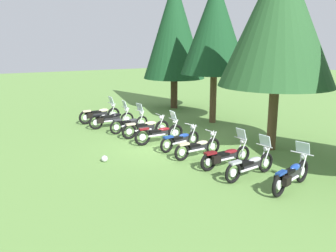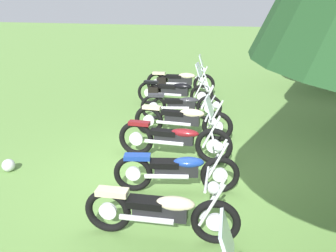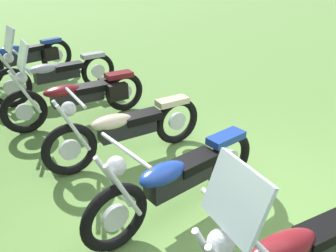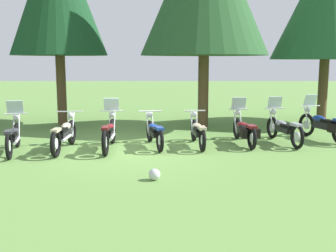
{
  "view_description": "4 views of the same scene",
  "coord_description": "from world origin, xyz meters",
  "px_view_note": "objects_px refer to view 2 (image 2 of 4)",
  "views": [
    {
      "loc": [
        13.56,
        -6.94,
        4.52
      ],
      "look_at": [
        -0.74,
        0.38,
        0.71
      ],
      "focal_mm": 39.52,
      "sensor_mm": 36.0,
      "label": 1
    },
    {
      "loc": [
        5.76,
        1.52,
        3.13
      ],
      "look_at": [
        -0.07,
        -0.07,
        0.94
      ],
      "focal_mm": 37.35,
      "sensor_mm": 36.0,
      "label": 2
    },
    {
      "loc": [
        -1.84,
        1.58,
        2.38
      ],
      "look_at": [
        1.11,
        0.14,
        0.74
      ],
      "focal_mm": 36.42,
      "sensor_mm": 36.0,
      "label": 3
    },
    {
      "loc": [
        1.0,
        -11.09,
        2.43
      ],
      "look_at": [
        0.98,
        -0.41,
        0.72
      ],
      "focal_mm": 42.93,
      "sensor_mm": 36.0,
      "label": 4
    }
  ],
  "objects_px": {
    "motorcycle_4": "(175,138)",
    "dropped_helmet": "(9,165)",
    "motorcycle_1": "(174,91)",
    "motorcycle_6": "(161,211)",
    "motorcycle_3": "(183,120)",
    "motorcycle_5": "(177,169)",
    "motorcycle_0": "(180,81)",
    "motorcycle_2": "(182,104)"
  },
  "relations": [
    {
      "from": "motorcycle_1",
      "to": "motorcycle_6",
      "type": "xyz_separation_m",
      "value": [
        6.25,
        1.42,
        -0.06
      ]
    },
    {
      "from": "dropped_helmet",
      "to": "motorcycle_5",
      "type": "bearing_deg",
      "value": 91.86
    },
    {
      "from": "motorcycle_5",
      "to": "motorcycle_1",
      "type": "bearing_deg",
      "value": 91.61
    },
    {
      "from": "motorcycle_3",
      "to": "motorcycle_1",
      "type": "bearing_deg",
      "value": 109.4
    },
    {
      "from": "motorcycle_1",
      "to": "motorcycle_4",
      "type": "relative_size",
      "value": 1.02
    },
    {
      "from": "motorcycle_0",
      "to": "motorcycle_3",
      "type": "bearing_deg",
      "value": -81.68
    },
    {
      "from": "motorcycle_4",
      "to": "dropped_helmet",
      "type": "height_order",
      "value": "motorcycle_4"
    },
    {
      "from": "motorcycle_1",
      "to": "motorcycle_3",
      "type": "xyz_separation_m",
      "value": [
        2.52,
        0.87,
        -0.03
      ]
    },
    {
      "from": "motorcycle_5",
      "to": "motorcycle_0",
      "type": "bearing_deg",
      "value": 89.81
    },
    {
      "from": "motorcycle_0",
      "to": "motorcycle_1",
      "type": "bearing_deg",
      "value": -89.42
    },
    {
      "from": "motorcycle_2",
      "to": "motorcycle_4",
      "type": "height_order",
      "value": "motorcycle_4"
    },
    {
      "from": "motorcycle_4",
      "to": "motorcycle_5",
      "type": "bearing_deg",
      "value": -75.73
    },
    {
      "from": "motorcycle_4",
      "to": "dropped_helmet",
      "type": "relative_size",
      "value": 9.7
    },
    {
      "from": "motorcycle_0",
      "to": "dropped_helmet",
      "type": "xyz_separation_m",
      "value": [
        6.59,
        -1.81,
        -0.36
      ]
    },
    {
      "from": "motorcycle_0",
      "to": "motorcycle_2",
      "type": "distance_m",
      "value": 2.81
    },
    {
      "from": "dropped_helmet",
      "to": "motorcycle_3",
      "type": "bearing_deg",
      "value": 132.08
    },
    {
      "from": "motorcycle_1",
      "to": "motorcycle_3",
      "type": "height_order",
      "value": "motorcycle_1"
    },
    {
      "from": "motorcycle_4",
      "to": "motorcycle_1",
      "type": "bearing_deg",
      "value": 103.47
    },
    {
      "from": "motorcycle_6",
      "to": "dropped_helmet",
      "type": "bearing_deg",
      "value": 156.11
    },
    {
      "from": "motorcycle_1",
      "to": "motorcycle_3",
      "type": "distance_m",
      "value": 2.66
    },
    {
      "from": "motorcycle_3",
      "to": "motorcycle_5",
      "type": "relative_size",
      "value": 1.14
    },
    {
      "from": "motorcycle_1",
      "to": "motorcycle_4",
      "type": "xyz_separation_m",
      "value": [
        3.74,
        0.98,
        -0.02
      ]
    },
    {
      "from": "motorcycle_1",
      "to": "motorcycle_4",
      "type": "bearing_deg",
      "value": -74.99
    },
    {
      "from": "motorcycle_0",
      "to": "motorcycle_1",
      "type": "xyz_separation_m",
      "value": [
        1.49,
        0.18,
        0.0
      ]
    },
    {
      "from": "motorcycle_3",
      "to": "dropped_helmet",
      "type": "height_order",
      "value": "motorcycle_3"
    },
    {
      "from": "motorcycle_0",
      "to": "motorcycle_4",
      "type": "distance_m",
      "value": 5.36
    },
    {
      "from": "motorcycle_1",
      "to": "motorcycle_5",
      "type": "bearing_deg",
      "value": -74.79
    },
    {
      "from": "motorcycle_0",
      "to": "motorcycle_1",
      "type": "relative_size",
      "value": 0.99
    },
    {
      "from": "motorcycle_3",
      "to": "motorcycle_5",
      "type": "xyz_separation_m",
      "value": [
        2.47,
        0.47,
        -0.03
      ]
    },
    {
      "from": "motorcycle_3",
      "to": "dropped_helmet",
      "type": "relative_size",
      "value": 9.74
    },
    {
      "from": "motorcycle_0",
      "to": "motorcycle_6",
      "type": "relative_size",
      "value": 1.11
    },
    {
      "from": "motorcycle_1",
      "to": "motorcycle_5",
      "type": "distance_m",
      "value": 5.17
    },
    {
      "from": "motorcycle_1",
      "to": "motorcycle_2",
      "type": "height_order",
      "value": "motorcycle_1"
    },
    {
      "from": "motorcycle_4",
      "to": "motorcycle_5",
      "type": "distance_m",
      "value": 1.3
    },
    {
      "from": "motorcycle_0",
      "to": "motorcycle_3",
      "type": "xyz_separation_m",
      "value": [
        4.01,
        1.04,
        -0.03
      ]
    },
    {
      "from": "dropped_helmet",
      "to": "motorcycle_2",
      "type": "bearing_deg",
      "value": 146.69
    },
    {
      "from": "motorcycle_2",
      "to": "motorcycle_4",
      "type": "distance_m",
      "value": 2.55
    },
    {
      "from": "motorcycle_6",
      "to": "dropped_helmet",
      "type": "distance_m",
      "value": 3.61
    },
    {
      "from": "motorcycle_6",
      "to": "dropped_helmet",
      "type": "xyz_separation_m",
      "value": [
        -1.15,
        -3.41,
        -0.3
      ]
    },
    {
      "from": "motorcycle_4",
      "to": "motorcycle_6",
      "type": "distance_m",
      "value": 2.54
    },
    {
      "from": "motorcycle_3",
      "to": "motorcycle_6",
      "type": "bearing_deg",
      "value": -81.15
    },
    {
      "from": "motorcycle_1",
      "to": "dropped_helmet",
      "type": "height_order",
      "value": "motorcycle_1"
    }
  ]
}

